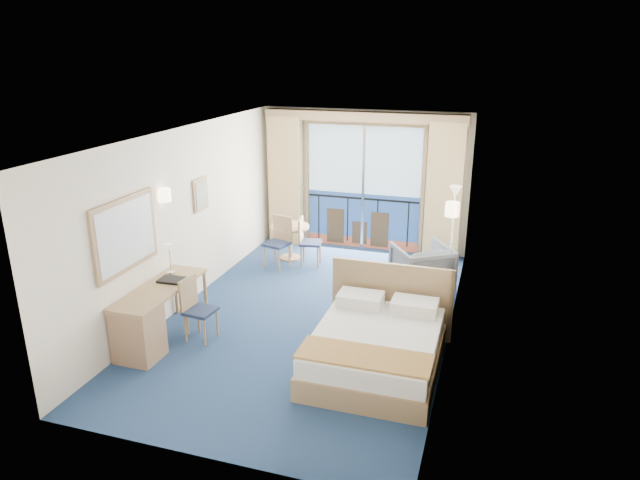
{
  "coord_description": "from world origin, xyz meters",
  "views": [
    {
      "loc": [
        2.42,
        -7.28,
        3.8
      ],
      "look_at": [
        0.07,
        0.2,
        1.13
      ],
      "focal_mm": 32.0,
      "sensor_mm": 36.0,
      "label": 1
    }
  ],
  "objects_px": {
    "desk_chair": "(195,305)",
    "desk": "(143,325)",
    "armchair": "(422,268)",
    "table_chair_a": "(306,239)",
    "nightstand": "(435,304)",
    "table_chair_b": "(279,239)",
    "bed": "(377,346)",
    "floor_lamp": "(454,208)",
    "round_table": "(290,234)"
  },
  "relations": [
    {
      "from": "desk",
      "to": "round_table",
      "type": "distance_m",
      "value": 3.93
    },
    {
      "from": "floor_lamp",
      "to": "armchair",
      "type": "bearing_deg",
      "value": -115.01
    },
    {
      "from": "round_table",
      "to": "bed",
      "type": "bearing_deg",
      "value": -54.44
    },
    {
      "from": "nightstand",
      "to": "round_table",
      "type": "bearing_deg",
      "value": 147.61
    },
    {
      "from": "floor_lamp",
      "to": "desk",
      "type": "relative_size",
      "value": 0.98
    },
    {
      "from": "armchair",
      "to": "bed",
      "type": "bearing_deg",
      "value": 52.47
    },
    {
      "from": "table_chair_b",
      "to": "floor_lamp",
      "type": "bearing_deg",
      "value": 24.15
    },
    {
      "from": "table_chair_a",
      "to": "desk",
      "type": "bearing_deg",
      "value": 155.34
    },
    {
      "from": "nightstand",
      "to": "desk_chair",
      "type": "relative_size",
      "value": 0.66
    },
    {
      "from": "armchair",
      "to": "table_chair_a",
      "type": "bearing_deg",
      "value": -47.25
    },
    {
      "from": "floor_lamp",
      "to": "desk",
      "type": "bearing_deg",
      "value": -131.53
    },
    {
      "from": "armchair",
      "to": "round_table",
      "type": "bearing_deg",
      "value": -49.6
    },
    {
      "from": "desk",
      "to": "round_table",
      "type": "bearing_deg",
      "value": 81.66
    },
    {
      "from": "armchair",
      "to": "desk",
      "type": "xyz_separation_m",
      "value": [
        -3.13,
        -3.14,
        0.03
      ]
    },
    {
      "from": "bed",
      "to": "round_table",
      "type": "distance_m",
      "value": 4.07
    },
    {
      "from": "desk",
      "to": "floor_lamp",
      "type": "bearing_deg",
      "value": 48.47
    },
    {
      "from": "nightstand",
      "to": "bed",
      "type": "bearing_deg",
      "value": -110.31
    },
    {
      "from": "desk",
      "to": "table_chair_b",
      "type": "bearing_deg",
      "value": 81.4
    },
    {
      "from": "desk",
      "to": "desk_chair",
      "type": "xyz_separation_m",
      "value": [
        0.43,
        0.58,
        0.07
      ]
    },
    {
      "from": "round_table",
      "to": "table_chair_b",
      "type": "relative_size",
      "value": 0.77
    },
    {
      "from": "desk_chair",
      "to": "table_chair_b",
      "type": "xyz_separation_m",
      "value": [
        0.09,
        2.88,
        0.03
      ]
    },
    {
      "from": "armchair",
      "to": "desk_chair",
      "type": "relative_size",
      "value": 0.98
    },
    {
      "from": "bed",
      "to": "armchair",
      "type": "height_order",
      "value": "bed"
    },
    {
      "from": "desk_chair",
      "to": "bed",
      "type": "bearing_deg",
      "value": -84.47
    },
    {
      "from": "nightstand",
      "to": "desk",
      "type": "xyz_separation_m",
      "value": [
        -3.47,
        -2.05,
        0.13
      ]
    },
    {
      "from": "nightstand",
      "to": "armchair",
      "type": "distance_m",
      "value": 1.15
    },
    {
      "from": "bed",
      "to": "armchair",
      "type": "relative_size",
      "value": 2.31
    },
    {
      "from": "table_chair_b",
      "to": "round_table",
      "type": "bearing_deg",
      "value": 98.24
    },
    {
      "from": "floor_lamp",
      "to": "desk",
      "type": "distance_m",
      "value": 5.36
    },
    {
      "from": "floor_lamp",
      "to": "round_table",
      "type": "relative_size",
      "value": 2.22
    },
    {
      "from": "floor_lamp",
      "to": "bed",
      "type": "bearing_deg",
      "value": -99.77
    },
    {
      "from": "bed",
      "to": "table_chair_b",
      "type": "bearing_deg",
      "value": 129.97
    },
    {
      "from": "armchair",
      "to": "desk_chair",
      "type": "bearing_deg",
      "value": 10.25
    },
    {
      "from": "floor_lamp",
      "to": "desk_chair",
      "type": "relative_size",
      "value": 1.82
    },
    {
      "from": "bed",
      "to": "table_chair_a",
      "type": "height_order",
      "value": "bed"
    },
    {
      "from": "armchair",
      "to": "round_table",
      "type": "height_order",
      "value": "armchair"
    },
    {
      "from": "table_chair_a",
      "to": "table_chair_b",
      "type": "distance_m",
      "value": 0.49
    },
    {
      "from": "desk_chair",
      "to": "table_chair_a",
      "type": "bearing_deg",
      "value": -4.3
    },
    {
      "from": "bed",
      "to": "desk_chair",
      "type": "xyz_separation_m",
      "value": [
        -2.5,
        -0.0,
        0.2
      ]
    },
    {
      "from": "desk",
      "to": "table_chair_b",
      "type": "xyz_separation_m",
      "value": [
        0.52,
        3.46,
        0.11
      ]
    },
    {
      "from": "bed",
      "to": "desk_chair",
      "type": "bearing_deg",
      "value": -179.96
    },
    {
      "from": "desk",
      "to": "armchair",
      "type": "bearing_deg",
      "value": 45.09
    },
    {
      "from": "floor_lamp",
      "to": "desk_chair",
      "type": "distance_m",
      "value": 4.64
    },
    {
      "from": "desk_chair",
      "to": "desk",
      "type": "bearing_deg",
      "value": 149.11
    },
    {
      "from": "desk",
      "to": "nightstand",
      "type": "bearing_deg",
      "value": 30.52
    },
    {
      "from": "armchair",
      "to": "round_table",
      "type": "distance_m",
      "value": 2.67
    },
    {
      "from": "nightstand",
      "to": "table_chair_a",
      "type": "height_order",
      "value": "table_chair_a"
    },
    {
      "from": "bed",
      "to": "table_chair_a",
      "type": "relative_size",
      "value": 2.24
    },
    {
      "from": "nightstand",
      "to": "table_chair_b",
      "type": "xyz_separation_m",
      "value": [
        -2.95,
        1.41,
        0.24
      ]
    },
    {
      "from": "nightstand",
      "to": "desk",
      "type": "bearing_deg",
      "value": -149.48
    }
  ]
}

